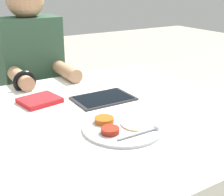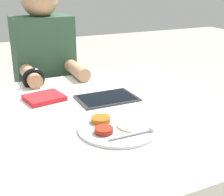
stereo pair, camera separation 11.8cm
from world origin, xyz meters
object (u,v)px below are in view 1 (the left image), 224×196
Objects in this scene: thali_tray at (122,127)px; person_diner at (34,98)px; tablet_device at (103,98)px; red_notebook at (40,101)px.

thali_tray is 0.23× the size of person_diner.
thali_tray is 0.30m from tablet_device.
thali_tray is 0.88m from person_diner.
red_notebook is at bearing -104.43° from person_diner.
red_notebook is (-0.16, 0.39, 0.00)m from thali_tray.
person_diner is (-0.12, 0.58, -0.16)m from tablet_device.
red_notebook is 0.70× the size of tablet_device.
tablet_device is at bearing 72.35° from thali_tray.
person_diner is at bearing 75.57° from red_notebook.
tablet_device is (0.25, -0.11, -0.00)m from red_notebook.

